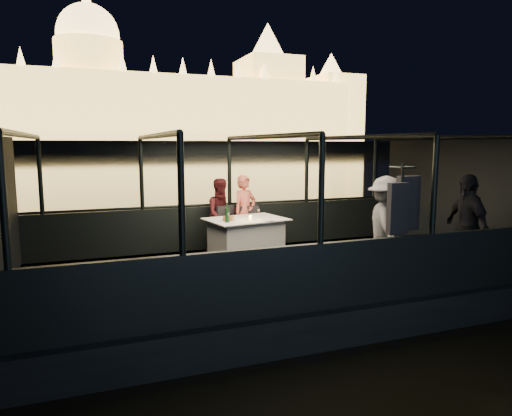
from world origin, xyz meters
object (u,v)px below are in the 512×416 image
object	(u,v)px
coat_stand	(400,232)
person_man_maroon	(222,215)
person_woman_coral	(245,214)
passenger_dark	(466,226)
chair_port_left	(228,231)
passenger_stripe	(385,225)
wine_bottle	(227,214)
dining_table_central	(246,238)
chair_port_right	(252,230)

from	to	relation	value
coat_stand	person_man_maroon	size ratio (longest dim) A/B	1.27
person_woman_coral	passenger_dark	world-z (taller)	passenger_dark
chair_port_left	coat_stand	world-z (taller)	coat_stand
chair_port_left	passenger_stripe	distance (m)	3.12
chair_port_left	wine_bottle	size ratio (longest dim) A/B	2.79
chair_port_left	passenger_dark	world-z (taller)	passenger_dark
passenger_dark	dining_table_central	bearing A→B (deg)	-119.78
dining_table_central	wine_bottle	xyz separation A→B (m)	(-0.46, -0.28, 0.53)
chair_port_right	wine_bottle	world-z (taller)	wine_bottle
person_man_maroon	passenger_dark	bearing A→B (deg)	-49.45
dining_table_central	person_man_maroon	xyz separation A→B (m)	(-0.27, 0.72, 0.36)
dining_table_central	passenger_stripe	bearing A→B (deg)	-46.41
dining_table_central	passenger_dark	world-z (taller)	passenger_dark
chair_port_left	passenger_dark	size ratio (longest dim) A/B	0.55
coat_stand	person_woman_coral	world-z (taller)	coat_stand
coat_stand	person_man_maroon	xyz separation A→B (m)	(-1.69, 3.47, -0.15)
chair_port_right	coat_stand	bearing A→B (deg)	-62.47
person_woman_coral	chair_port_right	bearing A→B (deg)	-99.48
wine_bottle	passenger_dark	bearing A→B (deg)	-32.58
person_man_maroon	passenger_stripe	bearing A→B (deg)	-56.38
person_man_maroon	chair_port_left	bearing A→B (deg)	-84.88
person_man_maroon	passenger_dark	size ratio (longest dim) A/B	0.87
person_woman_coral	person_man_maroon	world-z (taller)	person_woman_coral
person_man_maroon	passenger_stripe	size ratio (longest dim) A/B	0.90
coat_stand	person_woman_coral	bearing A→B (deg)	109.02
passenger_stripe	coat_stand	bearing A→B (deg)	177.79
person_woman_coral	person_man_maroon	size ratio (longest dim) A/B	1.04
chair_port_right	wine_bottle	distance (m)	1.15
person_man_maroon	passenger_stripe	xyz separation A→B (m)	(2.06, -2.61, 0.10)
dining_table_central	chair_port_right	distance (m)	0.54
dining_table_central	passenger_stripe	size ratio (longest dim) A/B	0.87
coat_stand	passenger_dark	distance (m)	1.56
passenger_dark	wine_bottle	world-z (taller)	passenger_dark
chair_port_right	person_man_maroon	bearing A→B (deg)	161.93
wine_bottle	coat_stand	bearing A→B (deg)	-52.59
chair_port_left	chair_port_right	world-z (taller)	chair_port_left
coat_stand	wine_bottle	xyz separation A→B (m)	(-1.88, 2.46, 0.02)
wine_bottle	person_man_maroon	bearing A→B (deg)	78.99
chair_port_right	passenger_stripe	xyz separation A→B (m)	(1.51, -2.34, 0.40)
person_man_maroon	wine_bottle	bearing A→B (deg)	-105.73
person_woman_coral	wine_bottle	xyz separation A→B (m)	(-0.69, -1.00, 0.17)
person_woman_coral	chair_port_left	bearing A→B (deg)	-170.75
dining_table_central	coat_stand	xyz separation A→B (m)	(1.42, -2.75, 0.51)
person_woman_coral	person_man_maroon	xyz separation A→B (m)	(-0.49, 0.00, 0.00)
coat_stand	wine_bottle	size ratio (longest dim) A/B	5.66
dining_table_central	chair_port_right	size ratio (longest dim) A/B	1.60
dining_table_central	person_woman_coral	xyz separation A→B (m)	(0.23, 0.72, 0.36)
dining_table_central	passenger_dark	xyz separation A→B (m)	(2.95, -2.46, 0.47)
passenger_dark	passenger_stripe	bearing A→B (deg)	-106.44
coat_stand	person_man_maroon	bearing A→B (deg)	115.96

